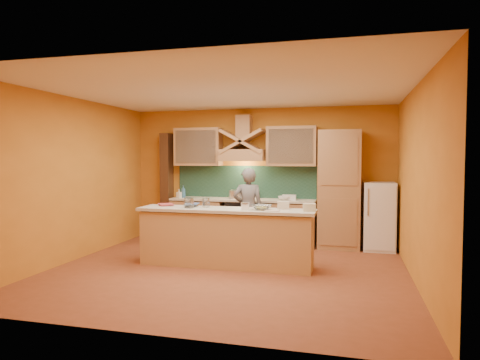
% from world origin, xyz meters
% --- Properties ---
extents(floor, '(5.50, 5.00, 0.01)m').
position_xyz_m(floor, '(0.00, 0.00, 0.00)').
color(floor, brown).
rests_on(floor, ground).
extents(ceiling, '(5.50, 5.00, 0.01)m').
position_xyz_m(ceiling, '(0.00, 0.00, 2.80)').
color(ceiling, white).
rests_on(ceiling, wall_back).
extents(wall_back, '(5.50, 0.02, 2.80)m').
position_xyz_m(wall_back, '(0.00, 2.50, 1.40)').
color(wall_back, orange).
rests_on(wall_back, floor).
extents(wall_front, '(5.50, 0.02, 2.80)m').
position_xyz_m(wall_front, '(0.00, -2.50, 1.40)').
color(wall_front, orange).
rests_on(wall_front, floor).
extents(wall_left, '(0.02, 5.00, 2.80)m').
position_xyz_m(wall_left, '(-2.75, 0.00, 1.40)').
color(wall_left, orange).
rests_on(wall_left, floor).
extents(wall_right, '(0.02, 5.00, 2.80)m').
position_xyz_m(wall_right, '(2.75, 0.00, 1.40)').
color(wall_right, orange).
rests_on(wall_right, floor).
extents(base_cabinet_left, '(1.10, 0.60, 0.86)m').
position_xyz_m(base_cabinet_left, '(-1.25, 2.20, 0.43)').
color(base_cabinet_left, '#AC7A4E').
rests_on(base_cabinet_left, floor).
extents(base_cabinet_right, '(1.10, 0.60, 0.86)m').
position_xyz_m(base_cabinet_right, '(0.65, 2.20, 0.43)').
color(base_cabinet_right, '#AC7A4E').
rests_on(base_cabinet_right, floor).
extents(counter_top, '(3.00, 0.62, 0.04)m').
position_xyz_m(counter_top, '(-0.30, 2.20, 0.90)').
color(counter_top, beige).
rests_on(counter_top, base_cabinet_left).
extents(stove, '(0.60, 0.58, 0.90)m').
position_xyz_m(stove, '(-0.30, 2.20, 0.45)').
color(stove, black).
rests_on(stove, floor).
extents(backsplash, '(3.00, 0.03, 0.70)m').
position_xyz_m(backsplash, '(-0.30, 2.48, 1.25)').
color(backsplash, '#1A3A2F').
rests_on(backsplash, wall_back).
extents(range_hood, '(0.92, 0.50, 0.24)m').
position_xyz_m(range_hood, '(-0.30, 2.25, 1.82)').
color(range_hood, '#AC7A4E').
rests_on(range_hood, wall_back).
extents(hood_chimney, '(0.30, 0.30, 0.50)m').
position_xyz_m(hood_chimney, '(-0.30, 2.35, 2.40)').
color(hood_chimney, '#AC7A4E').
rests_on(hood_chimney, wall_back).
extents(upper_cabinet_left, '(1.00, 0.35, 0.80)m').
position_xyz_m(upper_cabinet_left, '(-1.30, 2.33, 2.00)').
color(upper_cabinet_left, '#AC7A4E').
rests_on(upper_cabinet_left, wall_back).
extents(upper_cabinet_right, '(1.00, 0.35, 0.80)m').
position_xyz_m(upper_cabinet_right, '(0.70, 2.33, 2.00)').
color(upper_cabinet_right, '#AC7A4E').
rests_on(upper_cabinet_right, wall_back).
extents(pantry_column, '(0.80, 0.60, 2.30)m').
position_xyz_m(pantry_column, '(1.65, 2.20, 1.15)').
color(pantry_column, '#AC7A4E').
rests_on(pantry_column, floor).
extents(fridge, '(0.58, 0.60, 1.30)m').
position_xyz_m(fridge, '(2.40, 2.20, 0.65)').
color(fridge, white).
rests_on(fridge, floor).
extents(trim_column_left, '(0.20, 0.30, 2.30)m').
position_xyz_m(trim_column_left, '(-2.05, 2.35, 1.15)').
color(trim_column_left, '#472816').
rests_on(trim_column_left, floor).
extents(island_body, '(2.80, 0.55, 0.88)m').
position_xyz_m(island_body, '(-0.10, 0.30, 0.44)').
color(island_body, tan).
rests_on(island_body, floor).
extents(island_top, '(2.90, 0.62, 0.05)m').
position_xyz_m(island_top, '(-0.10, 0.30, 0.92)').
color(island_top, beige).
rests_on(island_top, island_body).
extents(person, '(0.64, 0.49, 1.58)m').
position_xyz_m(person, '(-0.03, 1.59, 0.79)').
color(person, slate).
rests_on(person, floor).
extents(pot_large, '(0.29, 0.29, 0.18)m').
position_xyz_m(pot_large, '(-0.46, 2.21, 0.99)').
color(pot_large, silver).
rests_on(pot_large, stove).
extents(pot_small, '(0.23, 0.23, 0.14)m').
position_xyz_m(pot_small, '(-0.25, 2.23, 0.97)').
color(pot_small, silver).
rests_on(pot_small, stove).
extents(soap_bottle_a, '(0.11, 0.11, 0.19)m').
position_xyz_m(soap_bottle_a, '(-1.62, 2.00, 1.01)').
color(soap_bottle_a, beige).
rests_on(soap_bottle_a, counter_top).
extents(soap_bottle_b, '(0.14, 0.14, 0.26)m').
position_xyz_m(soap_bottle_b, '(-1.59, 2.16, 1.05)').
color(soap_bottle_b, '#33638D').
rests_on(soap_bottle_b, counter_top).
extents(bowl_back, '(0.33, 0.33, 0.08)m').
position_xyz_m(bowl_back, '(0.58, 2.18, 0.96)').
color(bowl_back, silver).
rests_on(bowl_back, counter_top).
extents(dish_rack, '(0.29, 0.24, 0.10)m').
position_xyz_m(dish_rack, '(0.66, 2.24, 0.97)').
color(dish_rack, silver).
rests_on(dish_rack, counter_top).
extents(book_lower, '(0.37, 0.39, 0.03)m').
position_xyz_m(book_lower, '(-1.32, 0.40, 0.96)').
color(book_lower, '#A43A3F').
rests_on(book_lower, island_top).
extents(book_upper, '(0.27, 0.34, 0.02)m').
position_xyz_m(book_upper, '(-0.87, 0.47, 0.98)').
color(book_upper, '#3B5382').
rests_on(book_upper, island_top).
extents(jar_large, '(0.20, 0.20, 0.16)m').
position_xyz_m(jar_large, '(-0.71, 0.23, 1.03)').
color(jar_large, silver).
rests_on(jar_large, island_top).
extents(jar_small, '(0.15, 0.15, 0.15)m').
position_xyz_m(jar_small, '(-0.47, 0.41, 1.02)').
color(jar_small, silver).
rests_on(jar_small, island_top).
extents(kitchen_scale, '(0.13, 0.13, 0.10)m').
position_xyz_m(kitchen_scale, '(0.25, 0.19, 0.99)').
color(kitchen_scale, white).
rests_on(kitchen_scale, island_top).
extents(mixing_bowl, '(0.32, 0.32, 0.08)m').
position_xyz_m(mixing_bowl, '(0.50, 0.29, 0.98)').
color(mixing_bowl, white).
rests_on(mixing_bowl, island_top).
extents(cloth, '(0.22, 0.17, 0.01)m').
position_xyz_m(cloth, '(0.69, 0.16, 0.95)').
color(cloth, beige).
rests_on(cloth, island_top).
extents(grocery_bag_a, '(0.21, 0.18, 0.12)m').
position_xyz_m(grocery_bag_a, '(0.81, 0.47, 1.01)').
color(grocery_bag_a, beige).
rests_on(grocery_bag_a, island_top).
extents(grocery_bag_b, '(0.21, 0.18, 0.12)m').
position_xyz_m(grocery_bag_b, '(1.25, 0.30, 1.00)').
color(grocery_bag_b, beige).
rests_on(grocery_bag_b, island_top).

